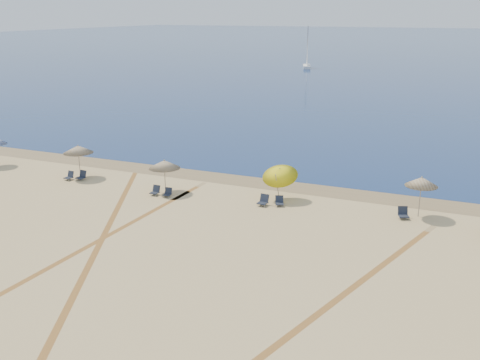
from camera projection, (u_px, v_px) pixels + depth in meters
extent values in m
plane|color=#0C2151|center=(442.00, 42.00, 217.27)|extent=(500.00, 500.00, 0.00)
plane|color=olive|center=(261.00, 182.00, 40.19)|extent=(500.00, 500.00, 0.00)
cylinder|color=gray|center=(79.00, 162.00, 41.04)|extent=(0.05, 0.05, 2.31)
cone|color=beige|center=(78.00, 149.00, 40.74)|extent=(2.21, 2.21, 0.55)
sphere|color=gray|center=(78.00, 145.00, 40.66)|extent=(0.08, 0.08, 0.08)
cylinder|color=gray|center=(165.00, 177.00, 37.72)|extent=(0.05, 0.05, 2.13)
cone|color=beige|center=(164.00, 164.00, 37.45)|extent=(2.16, 2.16, 0.55)
sphere|color=gray|center=(164.00, 160.00, 37.36)|extent=(0.08, 0.08, 0.08)
cylinder|color=gray|center=(277.00, 187.00, 35.82)|extent=(0.05, 0.96, 2.02)
cone|color=yellow|center=(280.00, 173.00, 35.92)|extent=(2.34, 2.35, 1.47)
sphere|color=gray|center=(280.00, 168.00, 35.83)|extent=(0.08, 0.08, 0.08)
cylinder|color=gray|center=(420.00, 198.00, 33.14)|extent=(0.05, 0.05, 2.37)
cone|color=beige|center=(422.00, 182.00, 32.84)|extent=(1.94, 1.94, 0.55)
sphere|color=gray|center=(422.00, 177.00, 32.75)|extent=(0.08, 0.08, 0.08)
cube|color=black|center=(68.00, 178.00, 40.64)|extent=(0.59, 0.59, 0.05)
cube|color=black|center=(71.00, 174.00, 40.78)|extent=(0.55, 0.26, 0.47)
cylinder|color=#A5A5AD|center=(65.00, 179.00, 40.60)|extent=(0.02, 0.02, 0.17)
cylinder|color=#A5A5AD|center=(69.00, 180.00, 40.39)|extent=(0.02, 0.02, 0.17)
cube|color=black|center=(81.00, 178.00, 40.60)|extent=(0.63, 0.63, 0.05)
cube|color=black|center=(83.00, 174.00, 40.76)|extent=(0.59, 0.27, 0.51)
cylinder|color=#A5A5AD|center=(77.00, 179.00, 40.55)|extent=(0.02, 0.02, 0.19)
cylinder|color=#A5A5AD|center=(81.00, 180.00, 40.34)|extent=(0.02, 0.02, 0.19)
cube|color=black|center=(154.00, 193.00, 37.31)|extent=(0.55, 0.55, 0.05)
cube|color=black|center=(156.00, 188.00, 37.47)|extent=(0.53, 0.21, 0.47)
cylinder|color=#A5A5AD|center=(150.00, 194.00, 37.25)|extent=(0.02, 0.02, 0.17)
cylinder|color=#A5A5AD|center=(156.00, 195.00, 37.08)|extent=(0.02, 0.02, 0.17)
cube|color=black|center=(167.00, 195.00, 36.97)|extent=(0.53, 0.53, 0.04)
cube|color=black|center=(168.00, 191.00, 37.13)|extent=(0.50, 0.22, 0.43)
cylinder|color=#A5A5AD|center=(163.00, 196.00, 36.90)|extent=(0.02, 0.02, 0.16)
cylinder|color=#A5A5AD|center=(168.00, 197.00, 36.79)|extent=(0.02, 0.02, 0.16)
cube|color=black|center=(262.00, 203.00, 35.27)|extent=(0.64, 0.64, 0.05)
cube|color=black|center=(264.00, 198.00, 35.44)|extent=(0.60, 0.27, 0.52)
cylinder|color=#A5A5AD|center=(258.00, 205.00, 35.22)|extent=(0.03, 0.03, 0.19)
cylinder|color=#A5A5AD|center=(265.00, 206.00, 35.00)|extent=(0.03, 0.03, 0.19)
cube|color=black|center=(280.00, 204.00, 35.23)|extent=(0.68, 0.68, 0.05)
cube|color=black|center=(279.00, 199.00, 35.40)|extent=(0.55, 0.38, 0.46)
cylinder|color=#A5A5AD|center=(275.00, 206.00, 35.09)|extent=(0.02, 0.02, 0.17)
cylinder|color=#A5A5AD|center=(282.00, 206.00, 35.09)|extent=(0.02, 0.02, 0.17)
cube|color=black|center=(404.00, 216.00, 33.05)|extent=(0.75, 0.75, 0.05)
cube|color=black|center=(403.00, 210.00, 33.25)|extent=(0.61, 0.40, 0.51)
cylinder|color=#A5A5AD|center=(399.00, 219.00, 32.90)|extent=(0.03, 0.03, 0.19)
cylinder|color=#A5A5AD|center=(407.00, 219.00, 32.89)|extent=(0.03, 0.03, 0.19)
cube|color=white|center=(307.00, 67.00, 119.69)|extent=(3.24, 6.13, 0.65)
cylinder|color=gray|center=(307.00, 47.00, 118.45)|extent=(0.13, 0.13, 8.66)
plane|color=tan|center=(54.00, 265.00, 27.12)|extent=(29.46, 29.46, 0.00)
plane|color=tan|center=(70.00, 256.00, 28.07)|extent=(29.46, 29.46, 0.00)
plane|color=tan|center=(283.00, 340.00, 20.90)|extent=(34.92, 34.92, 0.00)
plane|color=tan|center=(299.00, 328.00, 21.71)|extent=(34.92, 34.92, 0.00)
plane|color=tan|center=(107.00, 229.00, 31.59)|extent=(37.24, 37.24, 0.00)
plane|color=tan|center=(111.00, 222.00, 32.64)|extent=(37.24, 37.24, 0.00)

